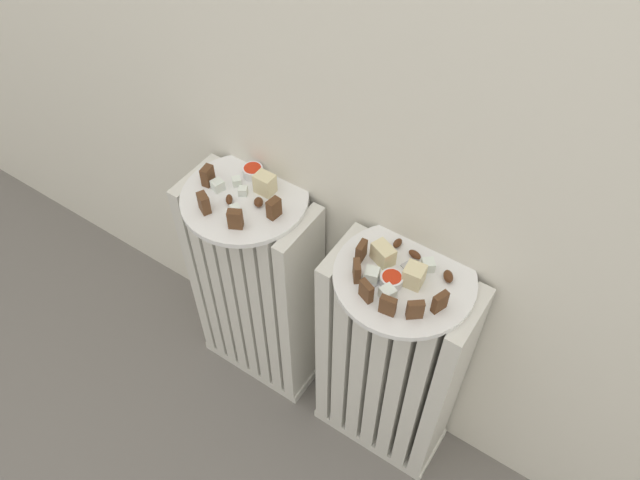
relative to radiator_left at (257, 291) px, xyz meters
name	(u,v)px	position (x,y,z in m)	size (l,w,h in m)	color
ground_plane	(260,472)	(0.19, -0.28, -0.32)	(6.00, 6.00, 0.00)	slate
radiator_left	(257,291)	(0.00, 0.00, 0.00)	(0.32, 0.15, 0.65)	silver
radiator_right	(389,366)	(0.39, 0.00, 0.00)	(0.32, 0.15, 0.65)	silver
plate_left	(245,198)	(0.00, 0.00, 0.34)	(0.27, 0.27, 0.01)	white
plate_right	(405,278)	(0.39, 0.00, 0.34)	(0.27, 0.27, 0.01)	white
dark_cake_slice_left_0	(208,176)	(-0.09, -0.01, 0.36)	(0.03, 0.02, 0.04)	#56351E
dark_cake_slice_left_1	(204,203)	(-0.04, -0.08, 0.36)	(0.03, 0.02, 0.04)	#56351E
dark_cake_slice_left_2	(235,219)	(0.04, -0.08, 0.36)	(0.03, 0.02, 0.04)	#56351E
dark_cake_slice_left_3	(274,208)	(0.09, -0.01, 0.36)	(0.03, 0.02, 0.04)	#56351E
marble_cake_slice_left_0	(265,184)	(0.03, 0.04, 0.36)	(0.04, 0.03, 0.05)	beige
turkish_delight_left_0	(243,191)	(0.00, 0.00, 0.35)	(0.02, 0.02, 0.02)	white
turkish_delight_left_1	(235,210)	(0.02, -0.05, 0.35)	(0.02, 0.02, 0.02)	white
turkish_delight_left_2	(218,185)	(-0.06, -0.02, 0.35)	(0.02, 0.02, 0.02)	white
turkish_delight_left_3	(237,181)	(-0.03, 0.02, 0.35)	(0.02, 0.02, 0.02)	white
medjool_date_left_0	(229,200)	(-0.01, -0.03, 0.35)	(0.03, 0.01, 0.02)	#4C2814
medjool_date_left_1	(259,202)	(0.04, 0.00, 0.35)	(0.02, 0.02, 0.02)	#4C2814
jam_bowl_left	(253,171)	(-0.02, 0.06, 0.35)	(0.05, 0.05, 0.02)	white
dark_cake_slice_right_0	(361,251)	(0.29, -0.01, 0.36)	(0.03, 0.01, 0.04)	#56351E
dark_cake_slice_right_1	(357,271)	(0.31, -0.05, 0.36)	(0.03, 0.01, 0.04)	#56351E
dark_cake_slice_right_2	(366,291)	(0.35, -0.08, 0.36)	(0.03, 0.01, 0.04)	#56351E
dark_cake_slice_right_3	(388,306)	(0.40, -0.09, 0.36)	(0.03, 0.01, 0.04)	#56351E
dark_cake_slice_right_4	(415,310)	(0.44, -0.07, 0.36)	(0.03, 0.01, 0.04)	#56351E
dark_cake_slice_right_5	(440,302)	(0.47, -0.03, 0.36)	(0.03, 0.01, 0.04)	#56351E
marble_cake_slice_right_0	(414,276)	(0.41, -0.01, 0.36)	(0.04, 0.04, 0.04)	beige
marble_cake_slice_right_1	(383,254)	(0.33, 0.01, 0.36)	(0.04, 0.03, 0.04)	beige
turkish_delight_right_0	(372,275)	(0.34, -0.04, 0.36)	(0.03, 0.03, 0.03)	white
turkish_delight_right_1	(428,265)	(0.41, 0.04, 0.35)	(0.02, 0.02, 0.02)	white
turkish_delight_right_2	(388,293)	(0.38, -0.06, 0.35)	(0.02, 0.02, 0.02)	white
medjool_date_right_0	(415,255)	(0.38, 0.05, 0.35)	(0.03, 0.01, 0.01)	#4C2814
medjool_date_right_1	(448,276)	(0.46, 0.04, 0.35)	(0.03, 0.02, 0.02)	#4C2814
medjool_date_right_2	(398,243)	(0.34, 0.06, 0.35)	(0.02, 0.01, 0.02)	#4C2814
jam_bowl_right	(391,280)	(0.37, -0.03, 0.35)	(0.04, 0.04, 0.02)	white
fork	(395,273)	(0.37, -0.01, 0.34)	(0.05, 0.10, 0.00)	#B7B7BC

